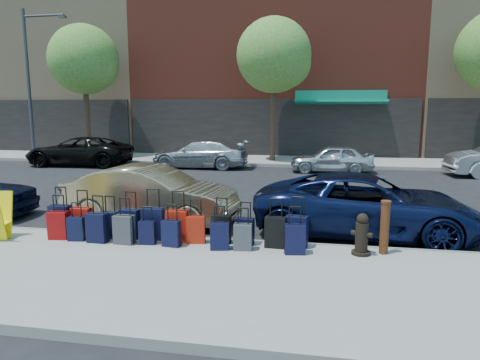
% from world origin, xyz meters
% --- Properties ---
extents(ground, '(120.00, 120.00, 0.00)m').
position_xyz_m(ground, '(0.00, 0.00, 0.00)').
color(ground, black).
rests_on(ground, ground).
extents(sidewalk_near, '(60.00, 4.00, 0.15)m').
position_xyz_m(sidewalk_near, '(0.00, -6.50, 0.07)').
color(sidewalk_near, gray).
rests_on(sidewalk_near, ground).
extents(sidewalk_far, '(60.00, 4.00, 0.15)m').
position_xyz_m(sidewalk_far, '(0.00, 10.00, 0.07)').
color(sidewalk_far, gray).
rests_on(sidewalk_far, ground).
extents(curb_near, '(60.00, 0.08, 0.15)m').
position_xyz_m(curb_near, '(0.00, -4.48, 0.07)').
color(curb_near, gray).
rests_on(curb_near, ground).
extents(curb_far, '(60.00, 0.08, 0.15)m').
position_xyz_m(curb_far, '(0.00, 7.98, 0.07)').
color(curb_far, gray).
rests_on(curb_far, ground).
extents(building_left, '(15.00, 12.12, 16.00)m').
position_xyz_m(building_left, '(-16.00, 17.98, 7.98)').
color(building_left, '#9C815F').
rests_on(building_left, ground).
extents(building_center, '(17.00, 12.85, 20.00)m').
position_xyz_m(building_center, '(0.00, 17.99, 9.98)').
color(building_center, maroon).
rests_on(building_center, ground).
extents(tree_left, '(3.80, 3.80, 7.27)m').
position_xyz_m(tree_left, '(-9.86, 9.50, 5.41)').
color(tree_left, black).
rests_on(tree_left, sidewalk_far).
extents(tree_center, '(3.80, 3.80, 7.27)m').
position_xyz_m(tree_center, '(0.64, 9.50, 5.41)').
color(tree_center, black).
rests_on(tree_center, sidewalk_far).
extents(streetlight, '(2.59, 0.18, 8.00)m').
position_xyz_m(streetlight, '(-12.80, 8.80, 4.66)').
color(streetlight, '#333338').
rests_on(streetlight, sidewalk_far).
extents(suitcase_front_0, '(0.44, 0.24, 1.05)m').
position_xyz_m(suitcase_front_0, '(-2.57, -4.83, 0.48)').
color(suitcase_front_0, black).
rests_on(suitcase_front_0, sidewalk_near).
extents(suitcase_front_1, '(0.41, 0.23, 1.00)m').
position_xyz_m(suitcase_front_1, '(-2.07, -4.83, 0.46)').
color(suitcase_front_1, '#B0120B').
rests_on(suitcase_front_1, sidewalk_near).
extents(suitcase_front_2, '(0.38, 0.22, 0.89)m').
position_xyz_m(suitcase_front_2, '(-1.46, -4.81, 0.43)').
color(suitcase_front_2, black).
rests_on(suitcase_front_2, sidewalk_near).
extents(suitcase_front_3, '(0.43, 0.26, 0.99)m').
position_xyz_m(suitcase_front_3, '(-1.01, -4.77, 0.46)').
color(suitcase_front_3, black).
rests_on(suitcase_front_3, sidewalk_near).
extents(suitcase_front_4, '(0.46, 0.28, 1.07)m').
position_xyz_m(suitcase_front_4, '(-0.50, -4.77, 0.48)').
color(suitcase_front_4, black).
rests_on(suitcase_front_4, sidewalk_near).
extents(suitcase_front_5, '(0.43, 0.24, 1.04)m').
position_xyz_m(suitcase_front_5, '(0.04, -4.81, 0.48)').
color(suitcase_front_5, '#9E180A').
rests_on(suitcase_front_5, sidewalk_near).
extents(suitcase_front_6, '(0.40, 0.26, 0.90)m').
position_xyz_m(suitcase_front_6, '(0.44, -4.85, 0.43)').
color(suitcase_front_6, '#B41E0B').
rests_on(suitcase_front_6, sidewalk_near).
extents(suitcase_front_7, '(0.39, 0.22, 0.93)m').
position_xyz_m(suitcase_front_7, '(0.94, -4.76, 0.44)').
color(suitcase_front_7, black).
rests_on(suitcase_front_7, sidewalk_near).
extents(suitcase_front_8, '(0.37, 0.23, 0.87)m').
position_xyz_m(suitcase_front_8, '(1.43, -4.76, 0.42)').
color(suitcase_front_8, black).
rests_on(suitcase_front_8, sidewalk_near).
extents(suitcase_front_9, '(0.41, 0.24, 0.97)m').
position_xyz_m(suitcase_front_9, '(2.04, -4.84, 0.45)').
color(suitcase_front_9, black).
rests_on(suitcase_front_9, sidewalk_near).
extents(suitcase_front_10, '(0.45, 0.31, 1.00)m').
position_xyz_m(suitcase_front_10, '(2.45, -4.75, 0.46)').
color(suitcase_front_10, black).
rests_on(suitcase_front_10, sidewalk_near).
extents(suitcase_back_0, '(0.42, 0.28, 0.93)m').
position_xyz_m(suitcase_back_0, '(-2.45, -5.09, 0.44)').
color(suitcase_back_0, maroon).
rests_on(suitcase_back_0, sidewalk_near).
extents(suitcase_back_1, '(0.36, 0.23, 0.80)m').
position_xyz_m(suitcase_back_1, '(-2.03, -5.13, 0.40)').
color(suitcase_back_1, black).
rests_on(suitcase_back_1, sidewalk_near).
extents(suitcase_back_2, '(0.42, 0.25, 0.96)m').
position_xyz_m(suitcase_back_2, '(-1.54, -5.15, 0.45)').
color(suitcase_back_2, black).
rests_on(suitcase_back_2, sidewalk_near).
extents(suitcase_back_3, '(0.41, 0.25, 0.94)m').
position_xyz_m(suitcase_back_3, '(-0.97, -5.15, 0.44)').
color(suitcase_back_3, '#36363B').
rests_on(suitcase_back_3, sidewalk_near).
extents(suitcase_back_4, '(0.34, 0.22, 0.76)m').
position_xyz_m(suitcase_back_4, '(-0.50, -5.09, 0.39)').
color(suitcase_back_4, black).
rests_on(suitcase_back_4, sidewalk_near).
extents(suitcase_back_5, '(0.37, 0.24, 0.84)m').
position_xyz_m(suitcase_back_5, '(0.02, -5.14, 0.41)').
color(suitcase_back_5, black).
rests_on(suitcase_back_5, sidewalk_near).
extents(suitcase_back_7, '(0.39, 0.27, 0.85)m').
position_xyz_m(suitcase_back_7, '(1.00, -5.16, 0.42)').
color(suitcase_back_7, black).
rests_on(suitcase_back_7, sidewalk_near).
extents(suitcase_back_8, '(0.36, 0.23, 0.83)m').
position_xyz_m(suitcase_back_8, '(1.45, -5.11, 0.41)').
color(suitcase_back_8, '#3C3C41').
rests_on(suitcase_back_8, sidewalk_near).
extents(suitcase_back_10, '(0.41, 0.27, 0.90)m').
position_xyz_m(suitcase_back_10, '(2.44, -5.16, 0.43)').
color(suitcase_back_10, black).
rests_on(suitcase_back_10, sidewalk_near).
extents(fire_hydrant, '(0.40, 0.35, 0.79)m').
position_xyz_m(fire_hydrant, '(3.66, -4.98, 0.51)').
color(fire_hydrant, black).
rests_on(fire_hydrant, sidewalk_near).
extents(bollard, '(0.19, 0.19, 1.01)m').
position_xyz_m(bollard, '(4.08, -4.85, 0.67)').
color(bollard, '#38190C').
rests_on(bollard, sidewalk_near).
extents(car_near_1, '(4.42, 1.79, 1.42)m').
position_xyz_m(car_near_1, '(-1.25, -2.98, 0.71)').
color(car_near_1, '#977F5D').
rests_on(car_near_1, ground).
extents(car_near_2, '(5.17, 2.75, 1.38)m').
position_xyz_m(car_near_2, '(3.94, -3.13, 0.69)').
color(car_near_2, '#0C1436').
rests_on(car_near_2, ground).
extents(car_far_0, '(5.27, 2.57, 1.44)m').
position_xyz_m(car_far_0, '(-9.01, 6.80, 0.72)').
color(car_far_0, black).
rests_on(car_far_0, ground).
extents(car_far_1, '(4.68, 1.96, 1.35)m').
position_xyz_m(car_far_1, '(-2.78, 7.03, 0.68)').
color(car_far_1, '#B2B5BA').
rests_on(car_far_1, ground).
extents(car_far_2, '(3.70, 1.58, 1.25)m').
position_xyz_m(car_far_2, '(3.47, 6.65, 0.62)').
color(car_far_2, silver).
rests_on(car_far_2, ground).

